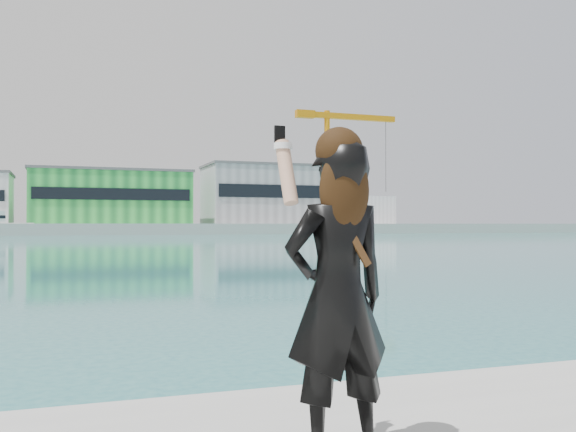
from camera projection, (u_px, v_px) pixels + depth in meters
name	position (u px, v px, depth m)	size (l,w,h in m)	color
far_quay	(67.00, 229.00, 125.82)	(320.00, 40.00, 2.00)	#9E9E99
warehouse_green	(110.00, 197.00, 126.68)	(30.60, 16.36, 10.50)	#228937
warehouse_grey_right	(265.00, 194.00, 137.41)	(25.50, 15.35, 12.50)	gray
ancillary_shed	(361.00, 210.00, 142.88)	(12.00, 10.00, 6.00)	silver
dock_crane	(332.00, 162.00, 136.29)	(23.00, 4.00, 24.00)	orange
flagpole_right	(188.00, 200.00, 124.81)	(1.28, 0.16, 8.00)	silver
buoy_near	(341.00, 237.00, 92.53)	(0.50, 0.50, 0.50)	yellow
woman	(337.00, 287.00, 3.05)	(0.58, 0.41, 1.58)	black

